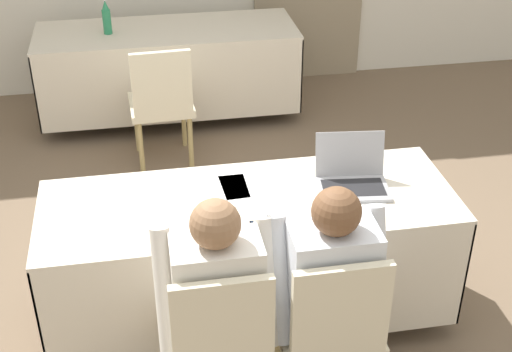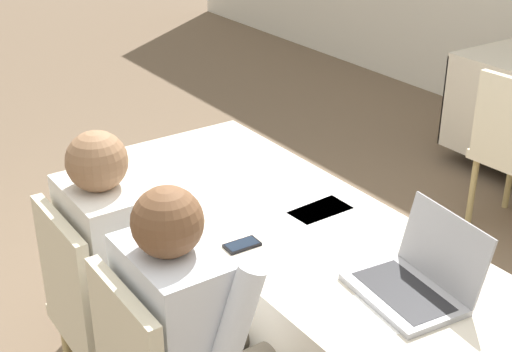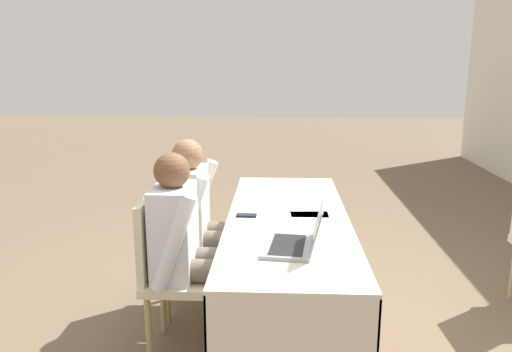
# 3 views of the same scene
# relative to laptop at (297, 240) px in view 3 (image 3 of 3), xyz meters

# --- Properties ---
(ground_plane) EXTENTS (24.00, 24.00, 0.00)m
(ground_plane) POSITION_rel_laptop_xyz_m (-0.52, -0.03, -0.79)
(ground_plane) COLOR brown
(conference_table_near) EXTENTS (2.02, 0.73, 0.75)m
(conference_table_near) POSITION_rel_laptop_xyz_m (-0.52, -0.03, -0.23)
(conference_table_near) COLOR beige
(conference_table_near) RESTS_ON ground_plane
(laptop) EXTENTS (0.38, 0.33, 0.24)m
(laptop) POSITION_rel_laptop_xyz_m (0.00, 0.00, 0.00)
(laptop) COLOR #99999E
(laptop) RESTS_ON conference_table_near
(cell_phone) EXTENTS (0.07, 0.12, 0.01)m
(cell_phone) POSITION_rel_laptop_xyz_m (-0.53, -0.28, -0.04)
(cell_phone) COLOR black
(cell_phone) RESTS_ON conference_table_near
(paper_beside_laptop) EXTENTS (0.21, 0.30, 0.00)m
(paper_beside_laptop) POSITION_rel_laptop_xyz_m (-0.62, 0.07, -0.05)
(paper_beside_laptop) COLOR white
(paper_beside_laptop) RESTS_ON conference_table_near
(paper_centre_table) EXTENTS (0.27, 0.34, 0.00)m
(paper_centre_table) POSITION_rel_laptop_xyz_m (0.03, -0.12, -0.05)
(paper_centre_table) COLOR white
(paper_centre_table) RESTS_ON conference_table_near
(paper_left_edge) EXTENTS (0.23, 0.31, 0.00)m
(paper_left_edge) POSITION_rel_laptop_xyz_m (-0.53, 0.13, -0.05)
(paper_left_edge) COLOR white
(paper_left_edge) RESTS_ON conference_table_near
(chair_near_left) EXTENTS (0.44, 0.44, 0.92)m
(chair_near_left) POSITION_rel_laptop_xyz_m (-0.76, -0.70, -0.28)
(chair_near_left) COLOR tan
(chair_near_left) RESTS_ON ground_plane
(chair_near_right) EXTENTS (0.44, 0.44, 0.92)m
(chair_near_right) POSITION_rel_laptop_xyz_m (-0.29, -0.70, -0.28)
(chair_near_right) COLOR tan
(chair_near_right) RESTS_ON ground_plane
(person_checkered_shirt) EXTENTS (0.50, 0.52, 1.18)m
(person_checkered_shirt) POSITION_rel_laptop_xyz_m (-0.76, -0.60, -0.12)
(person_checkered_shirt) COLOR #665B4C
(person_checkered_shirt) RESTS_ON ground_plane
(person_white_shirt) EXTENTS (0.50, 0.52, 1.18)m
(person_white_shirt) POSITION_rel_laptop_xyz_m (-0.29, -0.60, -0.12)
(person_white_shirt) COLOR #665B4C
(person_white_shirt) RESTS_ON ground_plane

